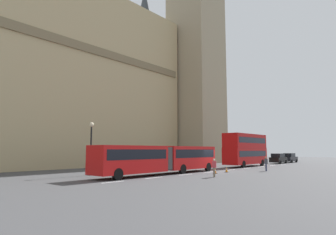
{
  "coord_description": "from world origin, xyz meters",
  "views": [
    {
      "loc": [
        -29.44,
        -18.39,
        2.5
      ],
      "look_at": [
        -4.51,
        3.43,
        6.21
      ],
      "focal_mm": 31.02,
      "sensor_mm": 36.0,
      "label": 1
    }
  ],
  "objects_px": {
    "traffic_cone_west": "(215,171)",
    "traffic_cone_middle": "(227,170)",
    "double_decker_bus": "(246,149)",
    "sedan_lead": "(278,159)",
    "articulated_bus": "(162,157)",
    "street_lamp": "(91,144)",
    "pedestrian_near_cones": "(214,167)",
    "sedan_trailing": "(290,158)",
    "pedestrian_by_kerb": "(266,163)"
  },
  "relations": [
    {
      "from": "articulated_bus",
      "to": "traffic_cone_middle",
      "type": "distance_m",
      "value": 7.94
    },
    {
      "from": "articulated_bus",
      "to": "traffic_cone_west",
      "type": "bearing_deg",
      "value": -38.77
    },
    {
      "from": "articulated_bus",
      "to": "double_decker_bus",
      "type": "bearing_deg",
      "value": 0.01
    },
    {
      "from": "double_decker_bus",
      "to": "traffic_cone_middle",
      "type": "xyz_separation_m",
      "value": [
        -12.02,
        -3.54,
        -2.43
      ]
    },
    {
      "from": "sedan_trailing",
      "to": "pedestrian_by_kerb",
      "type": "bearing_deg",
      "value": -166.97
    },
    {
      "from": "sedan_lead",
      "to": "pedestrian_by_kerb",
      "type": "xyz_separation_m",
      "value": [
        -20.27,
        -6.1,
        -0.0
      ]
    },
    {
      "from": "double_decker_bus",
      "to": "pedestrian_by_kerb",
      "type": "relative_size",
      "value": 5.87
    },
    {
      "from": "traffic_cone_west",
      "to": "sedan_lead",
      "type": "bearing_deg",
      "value": 7.21
    },
    {
      "from": "sedan_trailing",
      "to": "traffic_cone_west",
      "type": "distance_m",
      "value": 33.47
    },
    {
      "from": "double_decker_bus",
      "to": "street_lamp",
      "type": "distance_m",
      "value": 24.95
    },
    {
      "from": "sedan_lead",
      "to": "sedan_trailing",
      "type": "bearing_deg",
      "value": -0.21
    },
    {
      "from": "articulated_bus",
      "to": "sedan_trailing",
      "type": "xyz_separation_m",
      "value": [
        37.75,
        -0.16,
        -0.83
      ]
    },
    {
      "from": "sedan_trailing",
      "to": "double_decker_bus",
      "type": "bearing_deg",
      "value": 179.51
    },
    {
      "from": "sedan_lead",
      "to": "pedestrian_by_kerb",
      "type": "distance_m",
      "value": 21.17
    },
    {
      "from": "traffic_cone_west",
      "to": "sedan_trailing",
      "type": "bearing_deg",
      "value": 5.89
    },
    {
      "from": "street_lamp",
      "to": "sedan_lead",
      "type": "bearing_deg",
      "value": -7.09
    },
    {
      "from": "traffic_cone_west",
      "to": "double_decker_bus",
      "type": "bearing_deg",
      "value": 13.91
    },
    {
      "from": "double_decker_bus",
      "to": "pedestrian_near_cones",
      "type": "relative_size",
      "value": 5.87
    },
    {
      "from": "sedan_trailing",
      "to": "street_lamp",
      "type": "xyz_separation_m",
      "value": [
        -43.31,
        4.66,
        2.14
      ]
    },
    {
      "from": "articulated_bus",
      "to": "pedestrian_near_cones",
      "type": "height_order",
      "value": "articulated_bus"
    },
    {
      "from": "sedan_trailing",
      "to": "pedestrian_near_cones",
      "type": "distance_m",
      "value": 37.21
    },
    {
      "from": "articulated_bus",
      "to": "pedestrian_by_kerb",
      "type": "height_order",
      "value": "articulated_bus"
    },
    {
      "from": "double_decker_bus",
      "to": "sedan_lead",
      "type": "xyz_separation_m",
      "value": [
        12.81,
        -0.14,
        -1.8
      ]
    },
    {
      "from": "street_lamp",
      "to": "articulated_bus",
      "type": "bearing_deg",
      "value": -39.03
    },
    {
      "from": "double_decker_bus",
      "to": "sedan_lead",
      "type": "distance_m",
      "value": 12.93
    },
    {
      "from": "double_decker_bus",
      "to": "pedestrian_by_kerb",
      "type": "distance_m",
      "value": 9.89
    },
    {
      "from": "street_lamp",
      "to": "pedestrian_by_kerb",
      "type": "xyz_separation_m",
      "value": [
        17.07,
        -10.74,
        -2.14
      ]
    },
    {
      "from": "articulated_bus",
      "to": "pedestrian_by_kerb",
      "type": "relative_size",
      "value": 9.74
    },
    {
      "from": "street_lamp",
      "to": "pedestrian_near_cones",
      "type": "height_order",
      "value": "street_lamp"
    },
    {
      "from": "traffic_cone_middle",
      "to": "sedan_trailing",
      "type": "bearing_deg",
      "value": 6.26
    },
    {
      "from": "sedan_trailing",
      "to": "pedestrian_near_cones",
      "type": "height_order",
      "value": "sedan_trailing"
    },
    {
      "from": "double_decker_bus",
      "to": "sedan_trailing",
      "type": "xyz_separation_m",
      "value": [
        18.78,
        -0.16,
        -1.8
      ]
    },
    {
      "from": "articulated_bus",
      "to": "sedan_trailing",
      "type": "bearing_deg",
      "value": -0.24
    },
    {
      "from": "traffic_cone_west",
      "to": "articulated_bus",
      "type": "bearing_deg",
      "value": 141.23
    },
    {
      "from": "sedan_lead",
      "to": "traffic_cone_middle",
      "type": "xyz_separation_m",
      "value": [
        -24.82,
        -3.4,
        -0.63
      ]
    },
    {
      "from": "double_decker_bus",
      "to": "traffic_cone_west",
      "type": "distance_m",
      "value": 15.14
    },
    {
      "from": "traffic_cone_middle",
      "to": "street_lamp",
      "type": "xyz_separation_m",
      "value": [
        -12.52,
        8.04,
        2.77
      ]
    },
    {
      "from": "double_decker_bus",
      "to": "street_lamp",
      "type": "relative_size",
      "value": 1.88
    },
    {
      "from": "pedestrian_by_kerb",
      "to": "traffic_cone_west",
      "type": "bearing_deg",
      "value": 159.44
    },
    {
      "from": "traffic_cone_middle",
      "to": "street_lamp",
      "type": "bearing_deg",
      "value": 147.29
    },
    {
      "from": "traffic_cone_west",
      "to": "street_lamp",
      "type": "height_order",
      "value": "street_lamp"
    },
    {
      "from": "articulated_bus",
      "to": "traffic_cone_middle",
      "type": "xyz_separation_m",
      "value": [
        6.96,
        -3.53,
        -1.46
      ]
    },
    {
      "from": "sedan_lead",
      "to": "street_lamp",
      "type": "distance_m",
      "value": 37.69
    },
    {
      "from": "street_lamp",
      "to": "traffic_cone_middle",
      "type": "bearing_deg",
      "value": -32.71
    },
    {
      "from": "articulated_bus",
      "to": "sedan_lead",
      "type": "height_order",
      "value": "articulated_bus"
    },
    {
      "from": "sedan_lead",
      "to": "traffic_cone_west",
      "type": "relative_size",
      "value": 7.59
    },
    {
      "from": "traffic_cone_west",
      "to": "pedestrian_near_cones",
      "type": "relative_size",
      "value": 0.34
    },
    {
      "from": "traffic_cone_west",
      "to": "traffic_cone_middle",
      "type": "height_order",
      "value": "same"
    },
    {
      "from": "articulated_bus",
      "to": "pedestrian_near_cones",
      "type": "distance_m",
      "value": 5.83
    },
    {
      "from": "traffic_cone_west",
      "to": "pedestrian_near_cones",
      "type": "height_order",
      "value": "pedestrian_near_cones"
    }
  ]
}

